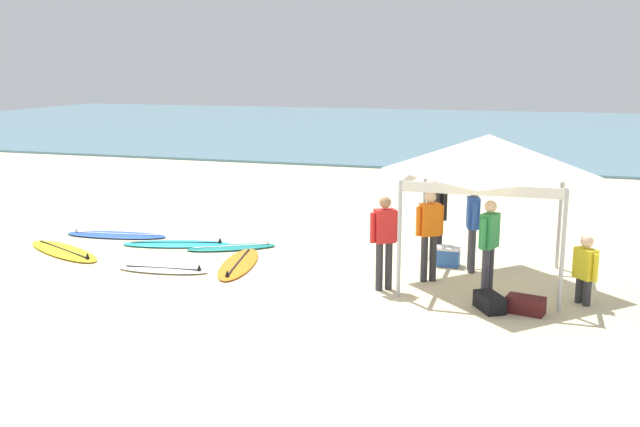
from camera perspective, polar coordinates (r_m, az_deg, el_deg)
ground_plane at (r=13.29m, az=-1.30°, el=-5.63°), size 80.00×80.00×0.00m
sea at (r=45.41m, az=12.15°, el=6.58°), size 80.00×36.00×0.10m
canopy_tent at (r=13.29m, az=13.27°, el=4.60°), size 2.80×2.80×2.75m
surfboard_teal at (r=15.85m, az=-7.03°, el=-2.69°), size 1.96×1.42×0.19m
surfboard_cyan at (r=16.36m, az=-11.35°, el=-2.38°), size 2.48×1.31×0.19m
surfboard_yellow at (r=16.40m, az=-19.77°, el=-2.82°), size 2.61×1.78×0.19m
surfboard_white at (r=14.38m, az=-12.38°, el=-4.39°), size 1.88×0.69×0.19m
surfboard_orange at (r=14.55m, az=-6.50°, el=-3.99°), size 1.09×2.47×0.19m
surfboard_blue at (r=17.55m, az=-15.96°, el=-1.65°), size 2.52×0.99×0.19m
person_black at (r=14.80m, az=9.30°, el=-0.01°), size 0.45×0.40×1.71m
person_green at (r=12.66m, az=13.33°, el=-2.18°), size 0.33×0.52×1.71m
person_orange at (r=13.35m, az=8.72°, el=-1.29°), size 0.47×0.38×1.71m
person_blue at (r=14.11m, az=12.08°, el=-0.70°), size 0.29×0.54×1.71m
person_red at (r=12.73m, az=5.17°, el=-1.83°), size 0.47×0.38×1.71m
person_yellow at (r=12.81m, az=20.38°, el=-3.99°), size 0.40×0.43×1.20m
gear_bag_near_tent at (r=12.20m, az=16.07°, el=-7.02°), size 0.66×0.44×0.28m
gear_bag_by_pole at (r=12.19m, az=13.36°, el=-6.89°), size 0.58×0.68×0.28m
cooler_box at (r=14.63m, az=10.11°, el=-3.36°), size 0.50×0.36×0.39m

